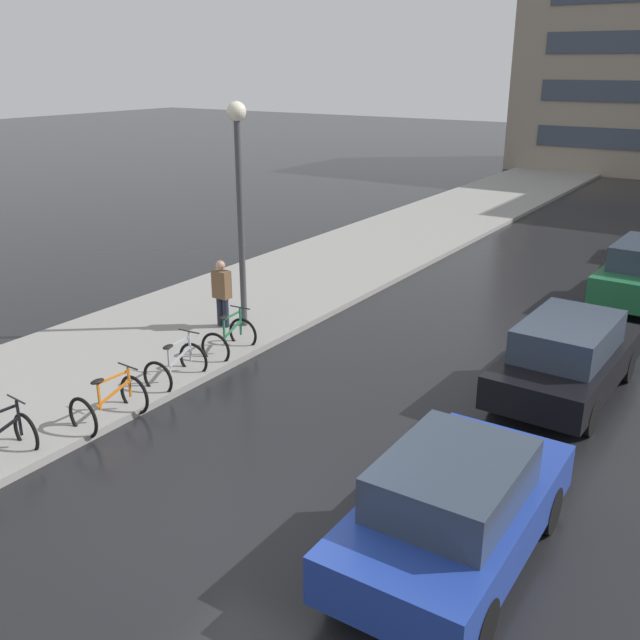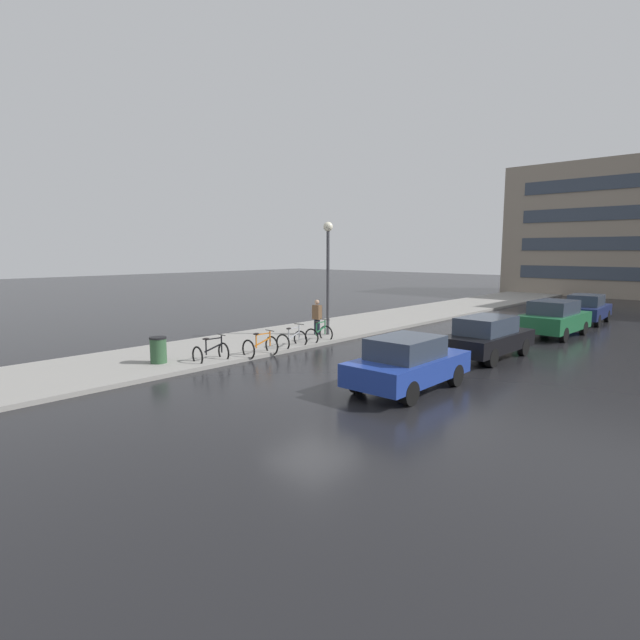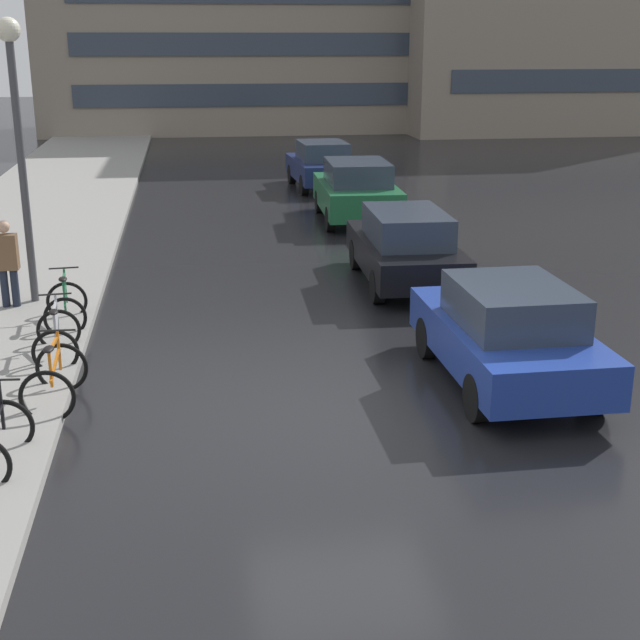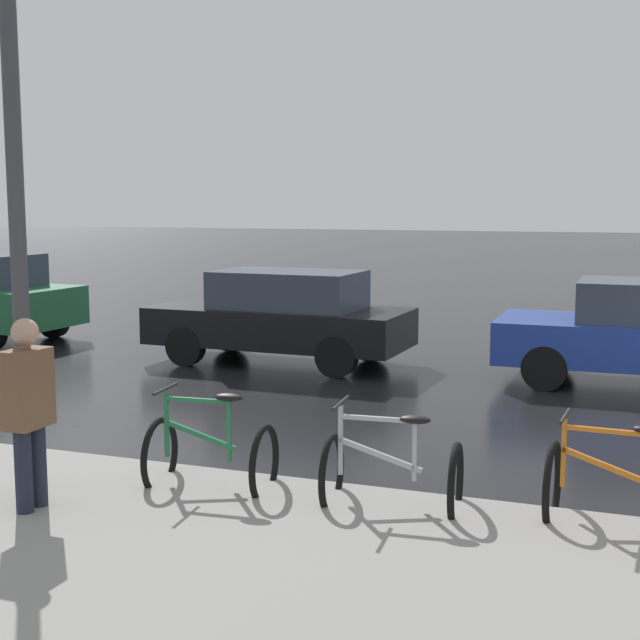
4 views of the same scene
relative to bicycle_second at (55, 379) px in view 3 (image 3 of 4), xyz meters
name	(u,v)px [view 3 (image 3 of 4)]	position (x,y,z in m)	size (l,w,h in m)	color
ground_plane	(344,428)	(3.75, -1.25, -0.40)	(140.00, 140.00, 0.00)	black
sidewalk_kerb	(6,258)	(-2.25, 8.75, -0.33)	(4.80, 60.00, 0.14)	gray
bicycle_second	(55,379)	(0.00, 0.00, 0.00)	(0.78, 1.17, 0.96)	black
bicycle_third	(57,338)	(-0.20, 1.81, -0.02)	(0.78, 1.17, 0.98)	black
bicycle_farthest	(66,307)	(-0.27, 3.47, -0.01)	(0.80, 1.12, 0.99)	black
car_blue	(508,333)	(6.32, -0.07, 0.37)	(1.87, 3.99, 1.52)	navy
car_black	(405,247)	(6.16, 5.48, 0.38)	(1.89, 4.28, 1.53)	black
car_green	(357,191)	(6.40, 12.06, 0.44)	(2.09, 4.23, 1.65)	#1E6038
car_navy	(322,165)	(6.29, 17.70, 0.38)	(1.98, 4.01, 1.55)	navy
pedestrian	(7,262)	(-1.37, 4.54, 0.56)	(0.40, 0.24, 1.72)	#1E2333
streetlamp	(17,116)	(-1.01, 4.87, 3.09)	(0.42, 0.42, 5.14)	#424247
building_facade_main	(240,20)	(4.97, 38.21, 5.29)	(20.74, 7.83, 11.39)	gray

